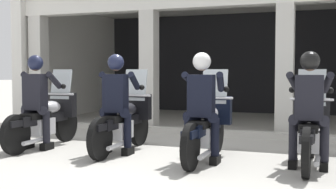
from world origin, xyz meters
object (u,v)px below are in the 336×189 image
Objects in this scene: motorcycle_far_right at (310,130)px; police_officer_center_right at (202,98)px; police_officer_center_left at (116,95)px; police_officer_far_left at (36,94)px; motorcycle_center_right at (207,126)px; motorcycle_center_left at (125,121)px; motorcycle_far_left at (47,118)px; police_officer_far_right at (309,100)px.

police_officer_center_right is at bearing -160.88° from motorcycle_far_right.
police_officer_far_left is at bearing -169.11° from police_officer_center_left.
police_officer_center_right is 1.57m from motorcycle_far_right.
police_officer_center_right is at bearing -85.98° from motorcycle_center_right.
motorcycle_center_left is 1.00× the size of motorcycle_center_right.
motorcycle_center_left is 1.29× the size of police_officer_center_left.
police_officer_center_left reaches higher than motorcycle_far_left.
motorcycle_far_right is at bearing 19.78° from police_officer_center_right.
motorcycle_far_right is at bearing 13.21° from police_officer_far_left.
police_officer_center_left is 0.78× the size of motorcycle_far_right.
police_officer_far_left is 0.78× the size of motorcycle_center_left.
police_officer_far_left is at bearing -158.26° from motorcycle_center_left.
motorcycle_far_right is (2.91, -0.06, 0.00)m from motorcycle_center_left.
motorcycle_far_left and motorcycle_far_right have the same top height.
police_officer_center_left is at bearing 12.57° from police_officer_far_left.
police_officer_far_left and police_officer_far_right have the same top height.
motorcycle_center_left is 2.96m from police_officer_far_right.
police_officer_far_left is at bearing -172.33° from motorcycle_far_right.
motorcycle_center_right is at bearing 11.48° from police_officer_center_left.
police_officer_center_left reaches higher than motorcycle_center_right.
police_officer_far_right reaches higher than motorcycle_far_right.
motorcycle_center_right is at bearing -171.64° from motorcycle_far_right.
police_officer_far_left is at bearing -177.59° from police_officer_center_right.
motorcycle_center_right is at bearing 7.29° from motorcycle_far_left.
police_officer_far_left reaches higher than motorcycle_center_right.
police_officer_far_right is at bearing 9.50° from police_officer_far_left.
motorcycle_far_right is at bearing 93.36° from police_officer_far_right.
police_officer_center_left is at bearing 177.16° from police_officer_center_right.
police_officer_center_right is 1.46m from police_officer_far_right.
motorcycle_far_left and motorcycle_center_left have the same top height.
motorcycle_far_right is at bearing 11.85° from police_officer_center_left.
motorcycle_center_right is 1.46m from motorcycle_far_right.
police_officer_far_right reaches higher than motorcycle_center_right.
police_officer_far_right is (4.37, 0.03, 0.00)m from police_officer_far_left.
police_officer_far_left is 4.40m from motorcycle_far_right.
police_officer_center_right is (2.91, -0.10, 0.00)m from police_officer_far_left.
police_officer_far_left is 0.78× the size of motorcycle_center_right.
police_officer_far_right is (-0.00, -0.28, 0.44)m from motorcycle_far_right.
police_officer_far_left is 1.00× the size of police_officer_far_right.
motorcycle_far_left is at bearing 98.90° from police_officer_far_left.
motorcycle_far_left is 1.29× the size of police_officer_far_right.
police_officer_center_right is 1.00× the size of police_officer_far_right.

